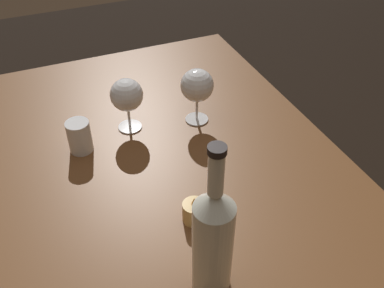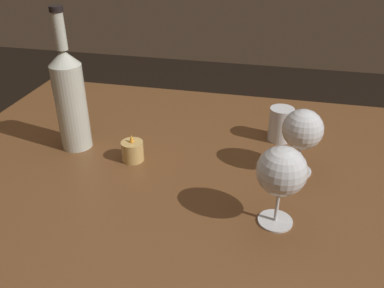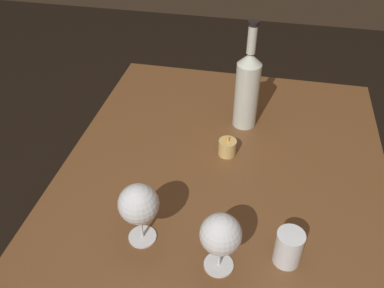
# 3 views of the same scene
# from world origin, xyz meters

# --- Properties ---
(dining_table) EXTENTS (1.30, 0.90, 0.74)m
(dining_table) POSITION_xyz_m (0.00, 0.00, 0.65)
(dining_table) COLOR brown
(dining_table) RESTS_ON ground
(wine_glass_left) EXTENTS (0.09, 0.09, 0.15)m
(wine_glass_left) POSITION_xyz_m (0.20, 0.03, 0.84)
(wine_glass_left) COLOR white
(wine_glass_left) RESTS_ON dining_table
(wine_glass_right) EXTENTS (0.09, 0.09, 0.16)m
(wine_glass_right) POSITION_xyz_m (0.16, -0.15, 0.85)
(wine_glass_right) COLOR white
(wine_glass_right) RESTS_ON dining_table
(wine_bottle) EXTENTS (0.07, 0.07, 0.34)m
(wine_bottle) POSITION_xyz_m (-0.34, 0.03, 0.87)
(wine_bottle) COLOR silver
(wine_bottle) RESTS_ON dining_table
(water_tumbler) EXTENTS (0.06, 0.06, 0.09)m
(water_tumbler) POSITION_xyz_m (0.16, 0.18, 0.78)
(water_tumbler) COLOR white
(water_tumbler) RESTS_ON dining_table
(votive_candle) EXTENTS (0.05, 0.05, 0.07)m
(votive_candle) POSITION_xyz_m (-0.18, 0.00, 0.76)
(votive_candle) COLOR #DBB266
(votive_candle) RESTS_ON dining_table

